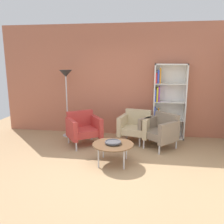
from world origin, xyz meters
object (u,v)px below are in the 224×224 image
at_px(decorative_bowl, 113,142).
at_px(armchair_spare_guest, 160,130).
at_px(armchair_corner_red, 136,126).
at_px(floor_lamp_torchiere, 66,81).
at_px(coffee_table_low, 113,145).
at_px(bookshelf_tall, 166,103).
at_px(armchair_near_window, 83,128).

distance_m(decorative_bowl, armchair_spare_guest, 1.41).
distance_m(armchair_corner_red, floor_lamp_torchiere, 2.10).
height_order(coffee_table_low, decorative_bowl, decorative_bowl).
height_order(bookshelf_tall, coffee_table_low, bookshelf_tall).
bearing_deg(decorative_bowl, armchair_spare_guest, 47.93).
bearing_deg(decorative_bowl, bookshelf_tall, 58.00).
relative_size(bookshelf_tall, floor_lamp_torchiere, 1.09).
bearing_deg(armchair_corner_red, coffee_table_low, -92.88).
relative_size(coffee_table_low, floor_lamp_torchiere, 0.46).
distance_m(armchair_near_window, floor_lamp_torchiere, 1.33).
relative_size(coffee_table_low, decorative_bowl, 2.50).
distance_m(coffee_table_low, decorative_bowl, 0.06).
relative_size(decorative_bowl, armchair_spare_guest, 0.34).
bearing_deg(armchair_spare_guest, armchair_near_window, -133.53).
xyz_separation_m(armchair_near_window, floor_lamp_torchiere, (-0.59, 0.59, 1.03)).
relative_size(armchair_corner_red, armchair_spare_guest, 0.88).
height_order(coffee_table_low, armchair_corner_red, armchair_corner_red).
height_order(armchair_spare_guest, floor_lamp_torchiere, floor_lamp_torchiere).
bearing_deg(armchair_spare_guest, floor_lamp_torchiere, -148.18).
bearing_deg(armchair_spare_guest, coffee_table_low, -88.39).
bearing_deg(armchair_near_window, floor_lamp_torchiere, 99.78).
bearing_deg(floor_lamp_torchiere, armchair_corner_red, -7.74).
height_order(armchair_near_window, armchair_spare_guest, same).
height_order(bookshelf_tall, armchair_spare_guest, bookshelf_tall).
bearing_deg(armchair_spare_guest, bookshelf_tall, 121.08).
bearing_deg(decorative_bowl, floor_lamp_torchiere, 133.08).
distance_m(bookshelf_tall, armchair_spare_guest, 0.90).
relative_size(bookshelf_tall, coffee_table_low, 2.37).
bearing_deg(armchair_near_window, decorative_bowl, -83.45).
height_order(coffee_table_low, floor_lamp_torchiere, floor_lamp_torchiere).
distance_m(coffee_table_low, armchair_corner_red, 1.35).
distance_m(coffee_table_low, floor_lamp_torchiere, 2.38).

